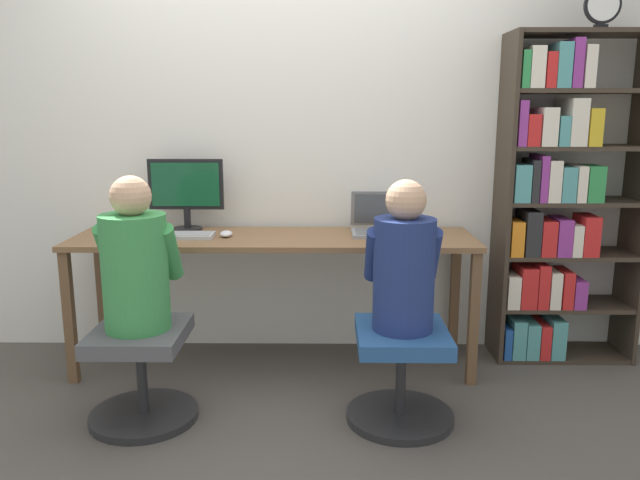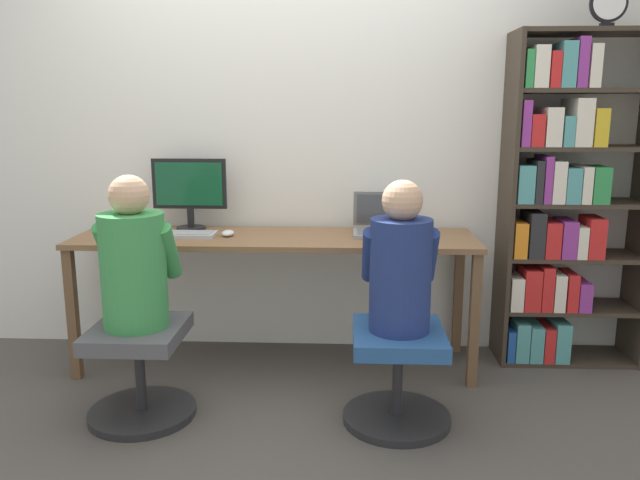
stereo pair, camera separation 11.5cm
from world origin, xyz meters
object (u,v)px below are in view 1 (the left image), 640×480
Objects in this scene: person_at_laptop at (404,264)px; desk_clock at (603,6)px; laptop at (382,225)px; office_chair_left at (141,369)px; office_chair_right at (401,370)px; desktop_monitor at (186,191)px; bookshelf at (555,203)px; keyboard at (177,235)px; person_at_monitor at (135,263)px.

desk_clock is at bearing 32.89° from person_at_laptop.
person_at_laptop is (0.04, -0.73, -0.04)m from laptop.
office_chair_right is at bearing 0.12° from office_chair_left.
desktop_monitor is 1.25× the size of laptop.
person_at_laptop is at bearing -35.40° from desktop_monitor.
desk_clock reaches higher than person_at_laptop.
person_at_laptop is (0.00, 0.01, 0.50)m from office_chair_right.
office_chair_left is 1.20m from office_chair_right.
desktop_monitor is at bearing 85.97° from office_chair_left.
office_chair_right is 2.39× the size of desk_clock.
bookshelf is at bearing 2.24° from laptop.
desktop_monitor is 1.58m from office_chair_right.
laptop is at bearing 32.36° from office_chair_left.
bookshelf is (0.94, 0.77, 0.16)m from person_at_laptop.
bookshelf is at bearing 150.07° from desk_clock.
bookshelf is (2.09, 0.17, 0.15)m from keyboard.
desktop_monitor is 0.23× the size of bookshelf.
office_chair_right is (1.16, -0.60, -0.51)m from keyboard.
desktop_monitor is 0.63× the size of person_at_laptop.
person_at_laptop is at bearing 90.00° from office_chair_right.
laptop is 0.49× the size of person_at_monitor.
keyboard is 0.22× the size of bookshelf.
desktop_monitor is 0.85× the size of office_chair_left.
person_at_laptop is 3.25× the size of desk_clock.
person_at_monitor is (-0.05, -0.60, -0.00)m from keyboard.
laptop is at bearing 32.17° from person_at_monitor.
office_chair_left is at bearing -160.03° from bookshelf.
person_at_monitor is 3.33× the size of desk_clock.
laptop is at bearing 6.81° from keyboard.
person_at_laptop reaches higher than keyboard.
keyboard is 0.79× the size of office_chair_left.
desktop_monitor is at bearing 144.60° from person_at_laptop.
keyboard reaches higher than office_chair_right.
laptop is at bearing 92.74° from office_chair_right.
keyboard is at bearing 152.65° from person_at_laptop.
keyboard is 1.30m from person_at_laptop.
keyboard is 1.89× the size of desk_clock.
desktop_monitor is at bearing 144.43° from office_chair_right.
keyboard is at bearing 85.61° from person_at_monitor.
person_at_monitor is (0.00, 0.01, 0.50)m from office_chair_left.
person_at_monitor is 2.66m from desk_clock.
keyboard is (-0.01, -0.22, -0.21)m from desktop_monitor.
person_at_monitor reaches higher than office_chair_right.
office_chair_left is (-0.05, -0.61, -0.51)m from keyboard.
bookshelf reaches higher than desktop_monitor.
office_chair_left is 0.50m from person_at_monitor.
bookshelf reaches higher than office_chair_right.
desktop_monitor is 0.85× the size of office_chair_right.
person_at_laptop is 0.37× the size of bookshelf.
desktop_monitor reaches higher than laptop.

